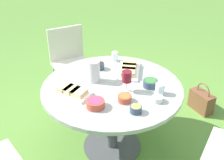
# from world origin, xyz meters

# --- Properties ---
(ground_plane) EXTENTS (40.00, 40.00, 0.00)m
(ground_plane) POSITION_xyz_m (0.00, 0.00, 0.00)
(ground_plane) COLOR #5B8C38
(dining_table) EXTENTS (1.27, 1.27, 0.72)m
(dining_table) POSITION_xyz_m (0.00, 0.00, 0.60)
(dining_table) COLOR #4C4C51
(dining_table) RESTS_ON ground_plane
(chair_near_right) EXTENTS (0.42, 0.44, 0.89)m
(chair_near_right) POSITION_xyz_m (-1.12, 0.01, 0.52)
(chair_near_right) COLOR beige
(chair_near_right) RESTS_ON ground_plane
(water_pitcher) EXTENTS (0.12, 0.11, 0.20)m
(water_pitcher) POSITION_xyz_m (-0.16, -0.10, 0.82)
(water_pitcher) COLOR silver
(water_pitcher) RESTS_ON dining_table
(wine_glass) EXTENTS (0.08, 0.08, 0.19)m
(wine_glass) POSITION_xyz_m (0.13, 0.07, 0.86)
(wine_glass) COLOR silver
(wine_glass) RESTS_ON dining_table
(platter_bread_main) EXTENTS (0.43, 0.39, 0.07)m
(platter_bread_main) POSITION_xyz_m (-0.15, 0.27, 0.75)
(platter_bread_main) COLOR white
(platter_bread_main) RESTS_ON dining_table
(platter_charcuterie) EXTENTS (0.37, 0.33, 0.06)m
(platter_charcuterie) POSITION_xyz_m (-0.04, -0.37, 0.75)
(platter_charcuterie) COLOR white
(platter_charcuterie) RESTS_ON dining_table
(bowl_fries) EXTENTS (0.09, 0.09, 0.06)m
(bowl_fries) POSITION_xyz_m (0.43, -0.03, 0.75)
(bowl_fries) COLOR #334256
(bowl_fries) RESTS_ON dining_table
(bowl_salad) EXTENTS (0.13, 0.13, 0.06)m
(bowl_salad) POSITION_xyz_m (0.17, 0.29, 0.76)
(bowl_salad) COLOR #334256
(bowl_salad) RESTS_ON dining_table
(bowl_olives) EXTENTS (0.09, 0.09, 0.07)m
(bowl_olives) POSITION_xyz_m (-0.34, 0.05, 0.76)
(bowl_olives) COLOR #334256
(bowl_olives) RESTS_ON dining_table
(bowl_dip_red) EXTENTS (0.15, 0.15, 0.06)m
(bowl_dip_red) POSITION_xyz_m (0.22, -0.27, 0.76)
(bowl_dip_red) COLOR #B74733
(bowl_dip_red) RESTS_ON dining_table
(bowl_dip_cream) EXTENTS (0.09, 0.09, 0.05)m
(bowl_dip_cream) POSITION_xyz_m (0.39, 0.21, 0.75)
(bowl_dip_cream) COLOR silver
(bowl_dip_cream) RESTS_ON dining_table
(bowl_roasted_veg) EXTENTS (0.11, 0.11, 0.05)m
(bowl_roasted_veg) POSITION_xyz_m (0.26, -0.03, 0.75)
(bowl_roasted_veg) COLOR #B74733
(bowl_roasted_veg) RESTS_ON dining_table
(cup_water_near) EXTENTS (0.06, 0.06, 0.10)m
(cup_water_near) POSITION_xyz_m (-0.43, 0.27, 0.77)
(cup_water_near) COLOR silver
(cup_water_near) RESTS_ON dining_table
(cup_water_far) EXTENTS (0.08, 0.08, 0.10)m
(cup_water_far) POSITION_xyz_m (0.31, 0.29, 0.77)
(cup_water_far) COLOR silver
(cup_water_far) RESTS_ON dining_table
(handbag) EXTENTS (0.30, 0.14, 0.37)m
(handbag) POSITION_xyz_m (-0.04, 1.24, 0.13)
(handbag) COLOR brown
(handbag) RESTS_ON ground_plane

